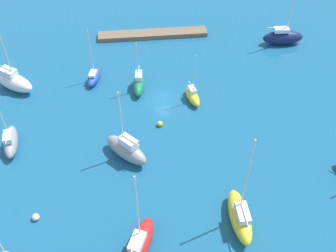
# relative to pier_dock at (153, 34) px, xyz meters

# --- Properties ---
(water) EXTENTS (160.00, 160.00, 0.00)m
(water) POSITION_rel_pier_dock_xyz_m (-0.23, 18.33, -0.41)
(water) COLOR #19567F
(water) RESTS_ON ground
(pier_dock) EXTENTS (20.41, 2.69, 0.82)m
(pier_dock) POSITION_rel_pier_dock_xyz_m (0.00, 0.00, 0.00)
(pier_dock) COLOR brown
(pier_dock) RESTS_ON ground
(sailboat_gray_west_end) EXTENTS (2.54, 6.16, 10.91)m
(sailboat_gray_west_end) POSITION_rel_pier_dock_xyz_m (21.45, 26.25, 0.83)
(sailboat_gray_west_end) COLOR gray
(sailboat_gray_west_end) RESTS_ON water
(sailboat_yellow_far_south) EXTENTS (2.33, 7.37, 13.78)m
(sailboat_yellow_far_south) POSITION_rel_pier_dock_xyz_m (-6.97, 41.17, 0.99)
(sailboat_yellow_far_south) COLOR yellow
(sailboat_yellow_far_south) RESTS_ON water
(sailboat_green_mid_basin) EXTENTS (2.33, 5.77, 8.86)m
(sailboat_green_mid_basin) POSITION_rel_pier_dock_xyz_m (3.36, 15.43, 0.74)
(sailboat_green_mid_basin) COLOR #19724C
(sailboat_green_mid_basin) RESTS_ON water
(sailboat_red_near_pier) EXTENTS (4.81, 7.09, 12.63)m
(sailboat_red_near_pier) POSITION_rel_pier_dock_xyz_m (4.74, 43.35, 0.81)
(sailboat_red_near_pier) COLOR red
(sailboat_red_near_pier) RESTS_ON water
(sailboat_blue_lone_north) EXTENTS (2.89, 5.21, 9.37)m
(sailboat_blue_lone_north) POSITION_rel_pier_dock_xyz_m (10.55, 12.49, 0.46)
(sailboat_blue_lone_north) COLOR #2347B2
(sailboat_blue_lone_north) RESTS_ON water
(sailboat_navy_lone_south) EXTENTS (7.41, 2.63, 14.11)m
(sailboat_navy_lone_south) POSITION_rel_pier_dock_xyz_m (-23.36, 5.04, 1.03)
(sailboat_navy_lone_south) COLOR #141E4C
(sailboat_navy_lone_south) RESTS_ON water
(sailboat_gray_along_channel) EXTENTS (6.44, 6.55, 11.21)m
(sailboat_gray_along_channel) POSITION_rel_pier_dock_xyz_m (5.72, 29.65, 1.15)
(sailboat_gray_along_channel) COLOR gray
(sailboat_gray_along_channel) RESTS_ON water
(sailboat_white_far_north) EXTENTS (7.51, 6.35, 11.00)m
(sailboat_white_far_north) POSITION_rel_pier_dock_xyz_m (23.13, 13.28, 1.13)
(sailboat_white_far_north) COLOR white
(sailboat_white_far_north) RESTS_ON water
(sailboat_yellow_center_basin) EXTENTS (2.49, 4.82, 8.60)m
(sailboat_yellow_center_basin) POSITION_rel_pier_dock_xyz_m (-4.75, 19.03, 0.52)
(sailboat_yellow_center_basin) COLOR yellow
(sailboat_yellow_center_basin) RESTS_ON water
(mooring_buoy_white) EXTENTS (0.88, 0.88, 0.88)m
(mooring_buoy_white) POSITION_rel_pier_dock_xyz_m (16.71, 38.27, 0.03)
(mooring_buoy_white) COLOR white
(mooring_buoy_white) RESTS_ON water
(mooring_buoy_yellow) EXTENTS (0.82, 0.82, 0.82)m
(mooring_buoy_yellow) POSITION_rel_pier_dock_xyz_m (0.79, 24.13, -0.00)
(mooring_buoy_yellow) COLOR yellow
(mooring_buoy_yellow) RESTS_ON water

